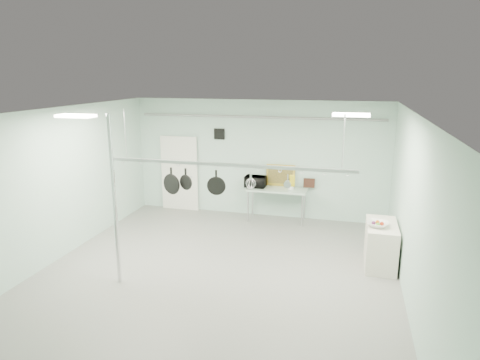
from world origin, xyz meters
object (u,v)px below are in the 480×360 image
(side_cabinet, at_px, (381,245))
(skillet_right, at_px, (216,182))
(coffee_canister, at_px, (291,185))
(fruit_bowl, at_px, (378,224))
(prep_table, at_px, (277,191))
(microwave, at_px, (255,182))
(pot_rack, at_px, (227,163))
(skillet_mid, at_px, (186,179))
(skillet_left, at_px, (171,181))
(chrome_pole, at_px, (114,201))

(side_cabinet, distance_m, skillet_right, 3.64)
(coffee_canister, relative_size, fruit_bowl, 0.53)
(prep_table, relative_size, coffee_canister, 7.16)
(microwave, bearing_deg, prep_table, -177.92)
(side_cabinet, height_order, pot_rack, pot_rack)
(side_cabinet, bearing_deg, coffee_canister, 134.40)
(pot_rack, distance_m, microwave, 3.50)
(skillet_mid, xyz_separation_m, skillet_right, (0.62, 0.00, -0.04))
(skillet_left, bearing_deg, pot_rack, 18.88)
(chrome_pole, xyz_separation_m, side_cabinet, (4.85, 2.00, -1.15))
(pot_rack, height_order, fruit_bowl, pot_rack)
(side_cabinet, height_order, microwave, microwave)
(side_cabinet, relative_size, fruit_bowl, 2.86)
(coffee_canister, bearing_deg, microwave, -178.17)
(prep_table, bearing_deg, skillet_right, -100.78)
(side_cabinet, height_order, skillet_right, skillet_right)
(pot_rack, bearing_deg, chrome_pole, -154.65)
(fruit_bowl, xyz_separation_m, skillet_mid, (-3.70, -0.92, 0.93))
(pot_rack, bearing_deg, microwave, 93.16)
(microwave, xyz_separation_m, coffee_canister, (0.96, 0.03, -0.04))
(chrome_pole, relative_size, microwave, 5.87)
(prep_table, height_order, skillet_mid, skillet_mid)
(prep_table, xyz_separation_m, skillet_right, (-0.63, -3.30, 1.01))
(prep_table, bearing_deg, pot_rack, -96.91)
(skillet_mid, bearing_deg, side_cabinet, 35.95)
(pot_rack, xyz_separation_m, coffee_canister, (0.77, 3.32, -1.21))
(prep_table, relative_size, pot_rack, 0.33)
(skillet_left, bearing_deg, coffee_canister, 78.74)
(side_cabinet, xyz_separation_m, fruit_bowl, (-0.11, -0.18, 0.50))
(pot_rack, xyz_separation_m, skillet_mid, (-0.85, 0.00, -0.35))
(fruit_bowl, height_order, skillet_mid, skillet_mid)
(prep_table, relative_size, skillet_right, 3.31)
(prep_table, relative_size, skillet_mid, 3.91)
(coffee_canister, bearing_deg, prep_table, -176.70)
(chrome_pole, relative_size, skillet_left, 5.84)
(chrome_pole, xyz_separation_m, skillet_right, (1.67, 0.90, 0.24))
(side_cabinet, height_order, skillet_mid, skillet_mid)
(skillet_mid, bearing_deg, skillet_right, 19.81)
(chrome_pole, height_order, coffee_canister, chrome_pole)
(coffee_canister, relative_size, skillet_left, 0.41)
(chrome_pole, distance_m, prep_table, 4.85)
(microwave, height_order, skillet_mid, skillet_mid)
(chrome_pole, xyz_separation_m, skillet_mid, (1.05, 0.90, 0.28))
(coffee_canister, height_order, skillet_left, skillet_left)
(skillet_mid, bearing_deg, microwave, 98.31)
(side_cabinet, bearing_deg, fruit_bowl, -120.43)
(pot_rack, distance_m, skillet_left, 1.23)
(prep_table, height_order, coffee_canister, coffee_canister)
(microwave, distance_m, coffee_canister, 0.96)
(fruit_bowl, xyz_separation_m, skillet_right, (-3.07, -0.92, 0.89))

